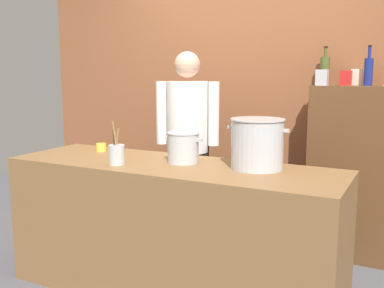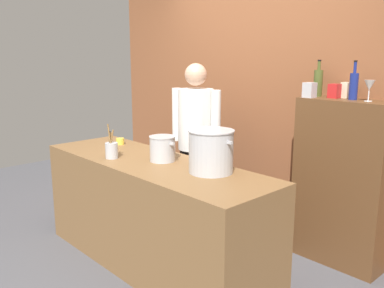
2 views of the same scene
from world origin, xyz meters
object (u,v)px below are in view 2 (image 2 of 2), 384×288
Objects in this scene: stockpot_large at (211,151)px; spice_tin_red at (334,91)px; stockpot_small at (162,149)px; butter_jar at (120,141)px; spice_tin_silver at (310,90)px; wine_bottle_olive at (318,82)px; wine_glass_short at (369,86)px; wine_bottle_cobalt at (354,85)px; spice_tin_cream at (347,90)px; chef at (196,136)px; utensil_crock at (112,150)px.

stockpot_large is 1.21m from spice_tin_red.
stockpot_small is (-0.50, -0.05, -0.05)m from stockpot_large.
stockpot_large is at bearing -2.02° from butter_jar.
spice_tin_silver is at bearing 79.27° from stockpot_large.
wine_glass_short is at bearing -8.21° from wine_bottle_olive.
wine_bottle_cobalt is (1.77, 1.03, 0.57)m from butter_jar.
wine_bottle_cobalt reaches higher than spice_tin_cream.
utensil_crock is (-0.03, -0.94, 0.01)m from chef.
butter_jar is at bearing -152.20° from wine_glass_short.
spice_tin_red is at bearing 177.40° from wine_bottle_cobalt.
stockpot_small is 0.96× the size of utensil_crock.
spice_tin_red is (0.17, -0.03, -0.06)m from wine_bottle_olive.
spice_tin_cream reaches higher than stockpot_small.
spice_tin_red is (0.16, 0.12, -0.00)m from spice_tin_silver.
stockpot_large is at bearing 6.03° from stockpot_small.
wine_bottle_olive is at bearing 94.35° from spice_tin_silver.
utensil_crock is at bearing 73.03° from chef.
wine_bottle_cobalt is at bearing 45.54° from utensil_crock.
wine_glass_short is 1.27× the size of spice_tin_cream.
wine_glass_short reaches higher than stockpot_large.
spice_tin_red is at bearing 172.89° from wine_glass_short.
stockpot_large reaches higher than butter_jar.
stockpot_large is (0.82, -0.63, 0.09)m from chef.
spice_tin_red reaches higher than stockpot_large.
stockpot_large is at bearing -107.61° from spice_tin_red.
butter_jar is at bearing -143.14° from wine_bottle_olive.
chef is at bearing -161.40° from wine_bottle_cobalt.
chef is at bearing -158.70° from spice_tin_red.
wine_bottle_olive is 0.34m from wine_bottle_cobalt.
stockpot_large is at bearing -115.21° from wine_bottle_cobalt.
stockpot_large is 1.29× the size of wine_bottle_cobalt.
utensil_crock reaches higher than stockpot_small.
spice_tin_red is at bearing -173.98° from chef.
wine_glass_short is (1.50, 1.35, 0.54)m from utensil_crock.
wine_bottle_olive reaches higher than spice_tin_cream.
stockpot_large reaches higher than utensil_crock.
spice_tin_cream is (1.27, 1.47, 0.48)m from utensil_crock.
wine_glass_short is (0.14, -0.03, 0.00)m from wine_bottle_cobalt.
chef is 5.99× the size of stockpot_small.
butter_jar is 0.59× the size of spice_tin_cream.
wine_bottle_olive is (0.17, 1.12, 0.45)m from stockpot_large.
spice_tin_cream is (0.91, 1.22, 0.45)m from stockpot_small.
chef is 5.41× the size of wine_bottle_olive.
spice_tin_silver is 0.20m from spice_tin_red.
utensil_crock is 2.25× the size of spice_tin_cream.
utensil_crock is at bearing -134.46° from wine_bottle_cobalt.
stockpot_small is 0.90× the size of wine_bottle_olive.
wine_bottle_cobalt is 0.35m from spice_tin_silver.
butter_jar is (-1.26, 0.04, -0.13)m from stockpot_large.
stockpot_small is 1.44m from wine_bottle_olive.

